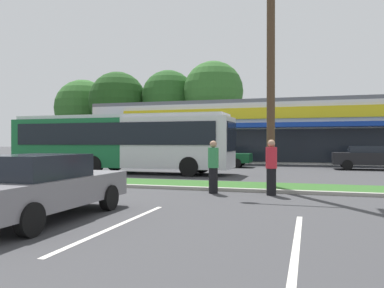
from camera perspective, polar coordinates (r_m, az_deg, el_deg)
The scene contains 18 objects.
grass_median at distance 16.43m, azimuth -9.95°, elevation -5.58°, with size 56.00×2.20×0.12m, color #2D5B23.
curb_lip at distance 15.36m, azimuth -12.01°, elevation -5.99°, with size 56.00×0.24×0.12m, color #99968C.
parking_stripe_2 at distance 10.44m, azimuth -18.55°, elevation -9.28°, with size 0.12×4.80×0.01m, color silver.
parking_stripe_3 at distance 8.32m, azimuth -10.98°, elevation -11.73°, with size 0.12×4.80×0.01m, color silver.
parking_stripe_4 at distance 7.09m, azimuth 15.21°, elevation -13.86°, with size 0.12×4.80×0.01m, color silver.
storefront_building at distance 35.74m, azimuth 12.32°, elevation 1.66°, with size 31.76×11.41×5.21m.
tree_far_left at distance 56.22m, azimuth -15.80°, elevation 5.16°, with size 7.84×7.84×10.46m.
tree_left at distance 50.39m, azimuth -10.95°, elevation 6.36°, with size 7.23×7.23×10.71m.
tree_mid_left at distance 48.78m, azimuth -3.50°, elevation 6.92°, with size 6.72×6.72×10.76m.
tree_mid at distance 46.65m, azimuth 3.17°, elevation 7.78°, with size 7.17×7.17×11.43m.
utility_pole at distance 14.95m, azimuth 11.04°, elevation 15.67°, with size 3.03×2.40×10.71m.
city_bus at distance 22.17m, azimuth -10.58°, elevation 0.35°, with size 12.81×2.66×3.25m.
car_0 at distance 26.74m, azimuth 24.66°, elevation -1.81°, with size 4.39×1.96×1.48m.
car_1 at distance 27.21m, azimuth 3.96°, elevation -1.84°, with size 4.46×1.86×1.40m.
car_2 at distance 33.64m, azimuth -20.92°, elevation -1.32°, with size 4.20×1.93×1.59m.
car_3 at distance 9.31m, azimuth -21.55°, elevation -5.81°, with size 2.00×4.70×1.46m.
pedestrian_mid at distance 13.10m, azimuth 3.16°, elevation -3.39°, with size 0.36×0.36×1.79m.
pedestrian_far at distance 12.85m, azimuth 11.65°, elevation -3.40°, with size 0.37×0.37×1.82m.
Camera 1 is at (7.37, -0.59, 1.73)m, focal length 36.08 mm.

